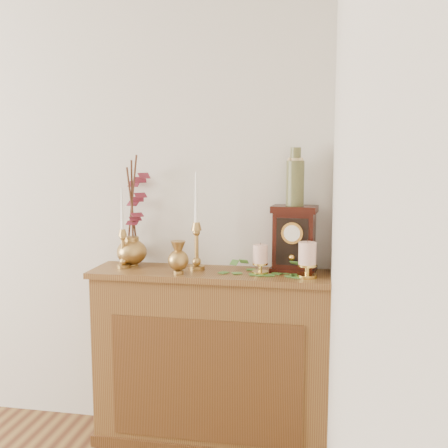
% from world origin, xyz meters
% --- Properties ---
extents(console_shelf, '(1.24, 0.34, 0.93)m').
position_xyz_m(console_shelf, '(1.40, 2.10, 0.44)').
color(console_shelf, brown).
rests_on(console_shelf, ground).
extents(candlestick_left, '(0.07, 0.07, 0.42)m').
position_xyz_m(candlestick_left, '(0.93, 2.09, 1.07)').
color(candlestick_left, '#A48041').
rests_on(candlestick_left, console_shelf).
extents(candlestick_center, '(0.08, 0.08, 0.50)m').
position_xyz_m(candlestick_center, '(1.32, 2.12, 1.10)').
color(candlestick_center, '#A48041').
rests_on(candlestick_center, console_shelf).
extents(bud_vase, '(0.10, 0.10, 0.17)m').
position_xyz_m(bud_vase, '(1.25, 2.00, 1.01)').
color(bud_vase, '#A48041').
rests_on(bud_vase, console_shelf).
extents(ginger_jar, '(0.24, 0.26, 0.59)m').
position_xyz_m(ginger_jar, '(0.97, 2.19, 1.19)').
color(ginger_jar, '#A48041').
rests_on(ginger_jar, console_shelf).
extents(pillar_candle_left, '(0.08, 0.08, 0.16)m').
position_xyz_m(pillar_candle_left, '(1.65, 2.08, 1.01)').
color(pillar_candle_left, gold).
rests_on(pillar_candle_left, console_shelf).
extents(pillar_candle_right, '(0.10, 0.10, 0.19)m').
position_xyz_m(pillar_candle_right, '(1.88, 2.04, 1.03)').
color(pillar_candle_right, gold).
rests_on(pillar_candle_right, console_shelf).
extents(ivy_garland, '(0.44, 0.17, 0.08)m').
position_xyz_m(ivy_garland, '(1.65, 2.08, 0.94)').
color(ivy_garland, '#43752C').
rests_on(ivy_garland, console_shelf).
extents(mantel_clock, '(0.24, 0.18, 0.34)m').
position_xyz_m(mantel_clock, '(1.81, 2.17, 1.09)').
color(mantel_clock, black).
rests_on(mantel_clock, console_shelf).
extents(ceramic_vase, '(0.09, 0.09, 0.29)m').
position_xyz_m(ceramic_vase, '(1.81, 2.17, 1.40)').
color(ceramic_vase, '#193324').
rests_on(ceramic_vase, mantel_clock).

